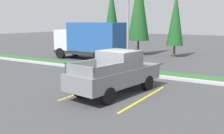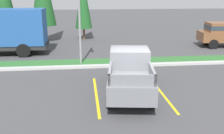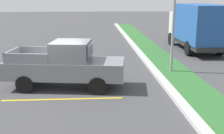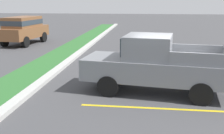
# 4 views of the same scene
# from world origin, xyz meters

# --- Properties ---
(ground_plane) EXTENTS (120.00, 120.00, 0.00)m
(ground_plane) POSITION_xyz_m (0.00, 0.00, 0.00)
(ground_plane) COLOR #424244
(parking_line_near) EXTENTS (0.12, 4.80, 0.01)m
(parking_line_near) POSITION_xyz_m (-1.67, 0.45, 0.00)
(parking_line_near) COLOR yellow
(parking_line_near) RESTS_ON ground
(parking_line_far) EXTENTS (0.12, 4.80, 0.01)m
(parking_line_far) POSITION_xyz_m (1.43, 0.45, 0.00)
(parking_line_far) COLOR yellow
(parking_line_far) RESTS_ON ground
(curb_strip) EXTENTS (56.00, 0.40, 0.15)m
(curb_strip) POSITION_xyz_m (0.00, 5.00, 0.07)
(curb_strip) COLOR #B2B2AD
(curb_strip) RESTS_ON ground
(grass_median) EXTENTS (56.00, 1.80, 0.06)m
(grass_median) POSITION_xyz_m (0.00, 6.10, 0.03)
(grass_median) COLOR #2D662D
(grass_median) RESTS_ON ground
(pickup_truck_main) EXTENTS (2.60, 5.44, 2.10)m
(pickup_truck_main) POSITION_xyz_m (-0.11, 0.50, 1.04)
(pickup_truck_main) COLOR black
(pickup_truck_main) RESTS_ON ground
(cargo_truck_distant) EXTENTS (6.80, 2.50, 3.40)m
(cargo_truck_distant) POSITION_xyz_m (-8.21, 9.34, 1.85)
(cargo_truck_distant) COLOR black
(cargo_truck_distant) RESTS_ON ground
(street_light) EXTENTS (0.24, 1.49, 6.20)m
(street_light) POSITION_xyz_m (-2.39, 5.73, 3.64)
(street_light) COLOR gray
(street_light) RESTS_ON ground
(cypress_tree_center) EXTENTS (1.65, 1.65, 6.36)m
(cypress_tree_center) POSITION_xyz_m (-2.10, 15.10, 3.74)
(cypress_tree_center) COLOR brown
(cypress_tree_center) RESTS_ON ground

